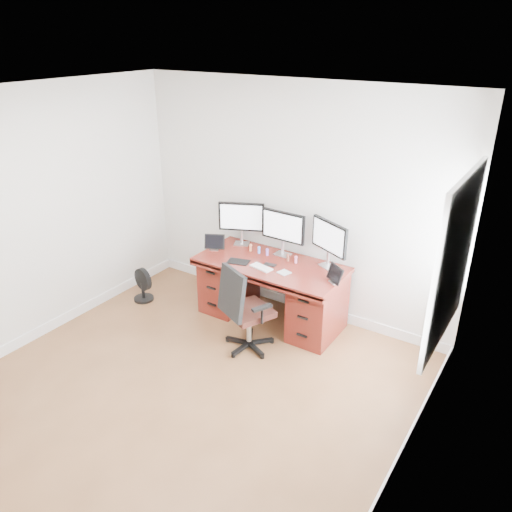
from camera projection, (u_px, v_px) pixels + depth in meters
The scene contains 20 objects.
ground at pixel (167, 407), 4.57m from camera, with size 4.50×4.50×0.00m, color brown.
back_wall at pixel (292, 202), 5.72m from camera, with size 4.00×0.10×2.70m, color silver.
right_wall at pixel (403, 348), 3.10m from camera, with size 0.10×4.50×2.70m.
desk at pixel (271, 289), 5.80m from camera, with size 1.70×0.80×0.75m.
office_chair at pixel (245, 322), 5.29m from camera, with size 0.69×0.69×0.98m.
floor_fan at pixel (142, 285), 6.29m from camera, with size 0.30×0.25×0.43m.
monitor_left at pixel (241, 218), 5.98m from camera, with size 0.51×0.26×0.53m.
monitor_center at pixel (283, 228), 5.70m from camera, with size 0.55×0.15×0.53m.
monitor_right at pixel (329, 238), 5.41m from camera, with size 0.51×0.27×0.53m.
tablet_left at pixel (214, 243), 5.93m from camera, with size 0.24×0.17×0.19m.
tablet_right at pixel (335, 275), 5.16m from camera, with size 0.23×0.19×0.19m.
keyboard at pixel (261, 267), 5.50m from camera, with size 0.26×0.11×0.01m, color white.
trackpad at pixel (284, 273), 5.40m from camera, with size 0.12×0.12×0.01m, color #B7B9BE.
drawing_tablet at pixel (238, 262), 5.65m from camera, with size 0.24×0.15×0.01m, color black.
phone at pixel (270, 265), 5.58m from camera, with size 0.14×0.07×0.01m, color black.
figurine_orange at pixel (251, 247), 5.91m from camera, with size 0.04×0.04×0.09m.
figurine_blue at pixel (259, 249), 5.85m from camera, with size 0.04×0.04×0.09m.
figurine_purple at pixel (267, 252), 5.79m from camera, with size 0.04×0.04×0.09m.
figurine_brown at pixel (288, 257), 5.66m from camera, with size 0.04×0.04×0.09m.
figurine_pink at pixel (296, 259), 5.60m from camera, with size 0.04×0.04×0.09m.
Camera 1 is at (2.63, -2.56, 3.17)m, focal length 35.00 mm.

